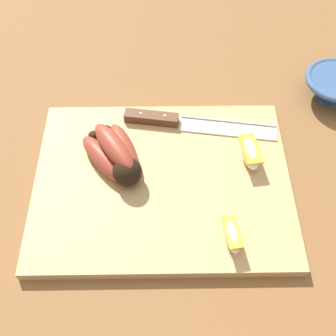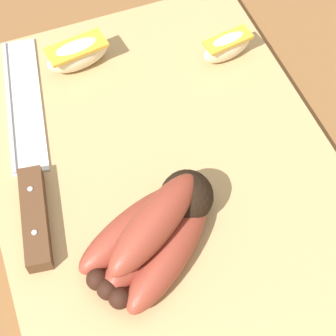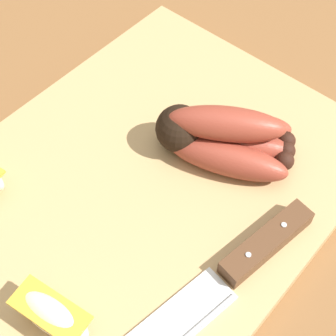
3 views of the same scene
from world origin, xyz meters
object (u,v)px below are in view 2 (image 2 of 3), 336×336
at_px(chefs_knife, 30,172).
at_px(apple_wedge_middle, 78,54).
at_px(apple_wedge_near, 227,47).
at_px(banana_bunch, 156,232).

height_order(chefs_knife, apple_wedge_middle, apple_wedge_middle).
bearing_deg(apple_wedge_middle, chefs_knife, -34.97).
distance_m(chefs_knife, apple_wedge_middle, 0.15).
bearing_deg(apple_wedge_near, banana_bunch, -39.41).
height_order(banana_bunch, apple_wedge_near, banana_bunch).
xyz_separation_m(apple_wedge_near, apple_wedge_middle, (-0.05, -0.16, 0.00)).
distance_m(chefs_knife, apple_wedge_near, 0.25).
bearing_deg(banana_bunch, apple_wedge_middle, -178.52).
relative_size(banana_bunch, apple_wedge_near, 2.32).
height_order(banana_bunch, apple_wedge_middle, banana_bunch).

